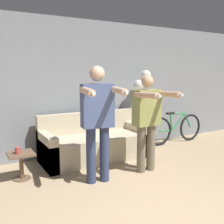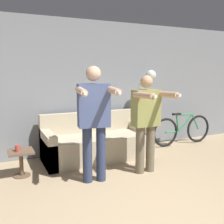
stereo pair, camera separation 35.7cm
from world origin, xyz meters
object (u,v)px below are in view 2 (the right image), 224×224
object	(u,v)px
person_left	(94,116)
cup	(18,148)
side_table	(21,158)
bicycle	(182,130)
floor_lamp	(147,89)
cat	(96,107)
couch	(96,144)
person_right	(147,118)

from	to	relation	value
person_left	cup	distance (m)	1.31
side_table	bicycle	size ratio (longest dim) A/B	0.26
cup	bicycle	size ratio (longest dim) A/B	0.06
side_table	cup	size ratio (longest dim) A/B	4.05
floor_lamp	side_table	world-z (taller)	floor_lamp
cat	bicycle	bearing A→B (deg)	-5.82
person_left	bicycle	size ratio (longest dim) A/B	1.09
cup	couch	bearing A→B (deg)	12.72
person_right	cat	distance (m)	1.33
floor_lamp	bicycle	distance (m)	1.29
cat	person_right	bearing A→B (deg)	-74.79
bicycle	cup	bearing A→B (deg)	-173.12
person_left	cat	bearing A→B (deg)	76.81
cup	person_left	bearing A→B (deg)	-33.32
person_right	bicycle	distance (m)	2.03
cup	person_right	bearing A→B (deg)	-19.38
side_table	cup	distance (m)	0.18
side_table	person_right	bearing A→B (deg)	-20.09
couch	person_left	distance (m)	1.27
couch	bicycle	distance (m)	2.10
couch	bicycle	xyz separation A→B (m)	(2.09, 0.10, 0.05)
floor_lamp	bicycle	world-z (taller)	floor_lamp
person_right	floor_lamp	bearing A→B (deg)	57.76
cat	floor_lamp	xyz separation A→B (m)	(1.09, -0.11, 0.33)
couch	cup	distance (m)	1.46
person_left	bicycle	xyz separation A→B (m)	(2.50, 1.08, -0.65)
person_left	cup	bearing A→B (deg)	155.84
cat	side_table	xyz separation A→B (m)	(-1.48, -0.61, -0.64)
couch	person_left	size ratio (longest dim) A/B	1.16
person_left	side_table	bearing A→B (deg)	154.25
person_left	side_table	xyz separation A→B (m)	(-0.96, 0.67, -0.69)
person_right	cup	xyz separation A→B (m)	(-1.88, 0.66, -0.44)
person_right	bicycle	bearing A→B (deg)	33.59
person_left	person_right	size ratio (longest dim) A/B	1.09
cat	side_table	world-z (taller)	cat
floor_lamp	bicycle	size ratio (longest dim) A/B	1.07
couch	floor_lamp	xyz separation A→B (m)	(1.20, 0.19, 0.98)
person_left	bicycle	distance (m)	2.80
side_table	bicycle	bearing A→B (deg)	6.79
couch	person_right	size ratio (longest dim) A/B	1.26
floor_lamp	cup	xyz separation A→B (m)	(-2.61, -0.51, -0.81)
floor_lamp	couch	bearing A→B (deg)	-170.90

